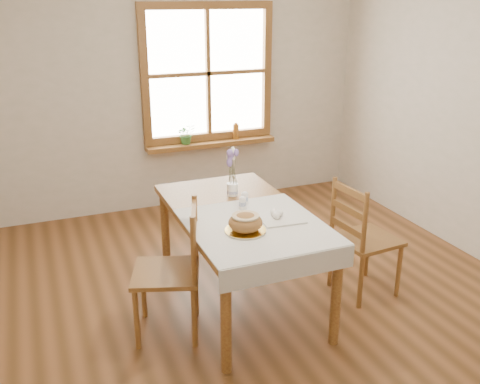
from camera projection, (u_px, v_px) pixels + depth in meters
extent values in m
plane|color=brown|center=(255.00, 320.00, 3.91)|extent=(5.00, 5.00, 0.00)
cube|color=silver|center=(162.00, 90.00, 5.64)|extent=(4.50, 0.10, 2.60)
cube|color=olive|center=(207.00, 5.00, 5.49)|extent=(1.46, 0.08, 0.08)
cube|color=olive|center=(209.00, 136.00, 5.96)|extent=(1.46, 0.08, 0.08)
cube|color=olive|center=(144.00, 77.00, 5.48)|extent=(0.08, 0.08, 1.30)
cube|color=olive|center=(267.00, 70.00, 5.97)|extent=(0.08, 0.08, 1.30)
cube|color=olive|center=(208.00, 73.00, 5.73)|extent=(0.04, 0.06, 1.30)
cube|color=olive|center=(208.00, 73.00, 5.73)|extent=(1.30, 0.06, 0.04)
cube|color=white|center=(207.00, 73.00, 5.75)|extent=(1.30, 0.01, 1.30)
cube|color=olive|center=(211.00, 143.00, 5.94)|extent=(1.46, 0.20, 0.05)
cube|color=olive|center=(240.00, 214.00, 3.92)|extent=(0.90, 1.60, 0.05)
cylinder|color=olive|center=(226.00, 323.00, 3.27)|extent=(0.07, 0.07, 0.70)
cylinder|color=olive|center=(336.00, 298.00, 3.54)|extent=(0.07, 0.07, 0.70)
cylinder|color=olive|center=(165.00, 231.00, 4.56)|extent=(0.07, 0.07, 0.70)
cylinder|color=olive|center=(249.00, 217.00, 4.83)|extent=(0.07, 0.07, 0.70)
cube|color=silver|center=(257.00, 226.00, 3.65)|extent=(0.91, 0.99, 0.01)
cylinder|color=white|center=(245.00, 231.00, 3.55)|extent=(0.27, 0.27, 0.01)
ellipsoid|color=#915F33|center=(245.00, 221.00, 3.52)|extent=(0.23, 0.23, 0.13)
cube|color=silver|center=(281.00, 219.00, 3.74)|extent=(0.32, 0.28, 0.01)
cylinder|color=white|center=(243.00, 203.00, 3.91)|extent=(0.06, 0.06, 0.10)
cylinder|color=white|center=(245.00, 198.00, 4.01)|extent=(0.05, 0.05, 0.10)
cylinder|color=white|center=(232.00, 190.00, 4.19)|extent=(0.09, 0.09, 0.10)
imported|color=#37752F|center=(186.00, 136.00, 5.80)|extent=(0.21, 0.23, 0.17)
cylinder|color=#9D5D1D|center=(236.00, 131.00, 6.00)|extent=(0.08, 0.08, 0.19)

